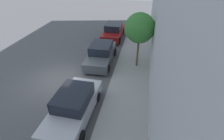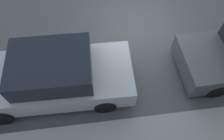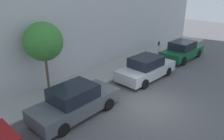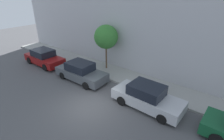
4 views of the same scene
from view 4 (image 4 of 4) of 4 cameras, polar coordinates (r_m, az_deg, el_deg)
ground_plane at (r=11.69m, az=-7.18°, el=-11.62°), size 60.00×60.00×0.00m
sidewalk at (r=14.83m, az=5.87°, el=-2.72°), size 2.54×32.00×0.15m
building_facade at (r=15.19m, az=11.75°, el=19.44°), size 2.00×32.00×11.19m
parked_sedan_second at (r=11.39m, az=11.38°, el=-8.61°), size 1.92×4.54×1.54m
parked_sedan_third at (r=14.59m, az=-10.08°, el=-0.61°), size 1.92×4.55×1.54m
parked_sedan_fourth at (r=18.67m, az=-21.29°, el=3.80°), size 1.92×4.51×1.54m
street_tree at (r=15.52m, az=-1.96°, el=10.74°), size 2.10×2.10×4.03m
fire_hydrant at (r=21.33m, az=-20.56°, el=5.79°), size 0.20×0.20×0.69m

